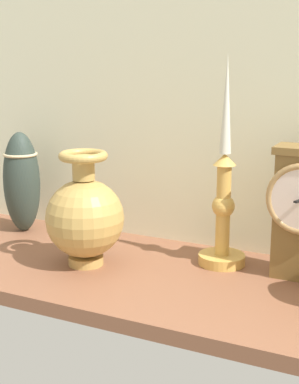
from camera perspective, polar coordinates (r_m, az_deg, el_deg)
name	(u,v)px	position (r cm, az deg, el deg)	size (l,w,h in cm)	color
ground_plane	(146,277)	(99.86, -0.33, -8.48)	(100.00, 36.00, 2.40)	brown
back_wall	(190,75)	(109.56, 4.06, 11.54)	(120.00, 2.00, 65.00)	#E6E6C3
candlestick_tall_left	(223,203)	(100.05, 7.35, -1.13)	(8.28, 8.28, 36.53)	gold
brass_vase_bulbous	(85,216)	(100.19, -6.45, -2.38)	(13.74, 13.74, 20.24)	tan
tall_ceramic_vase	(22,181)	(121.66, -12.58, 1.03)	(7.55, 7.55, 20.92)	#2E3A33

